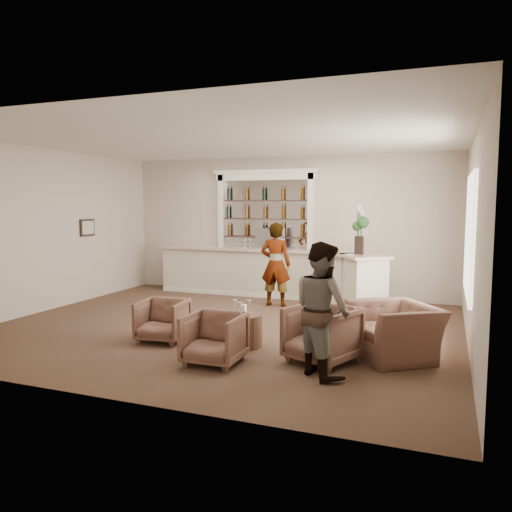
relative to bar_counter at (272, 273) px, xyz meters
The scene contains 19 objects.
ground 3.05m from the bar_counter, 86.88° to the right, with size 8.00×8.00×0.00m, color brown.
room_shell 2.91m from the bar_counter, 81.89° to the right, with size 8.04×7.02×3.32m.
bar_counter is the anchor object (origin of this frame).
back_bar_alcove 1.55m from the bar_counter, 129.15° to the left, with size 2.64×0.25×3.00m.
cocktail_table 4.13m from the bar_counter, 77.43° to the right, with size 0.66×0.66×0.50m, color #4C2C21.
sommelier 1.08m from the bar_counter, 66.51° to the right, with size 0.65×0.43×1.80m, color gray.
guest 5.40m from the bar_counter, 64.03° to the right, with size 0.83×0.65×1.72m, color gray.
armchair_left 4.22m from the bar_counter, 95.29° to the right, with size 0.71×0.73×0.67m, color brown.
armchair_center 5.01m from the bar_counter, 79.88° to the right, with size 0.75×0.77×0.70m, color brown.
armchair_right 4.90m from the bar_counter, 62.69° to the right, with size 0.84×0.87×0.79m, color brown.
armchair_far 4.92m from the bar_counter, 50.11° to the right, with size 1.18×1.03×0.77m, color brown.
espresso_machine 0.81m from the bar_counter, 141.92° to the left, with size 0.54×0.45×0.47m, color #B2B2B7.
flower_vase 2.44m from the bar_counter, 13.75° to the right, with size 0.26×0.26×1.00m.
wine_glass_bar_left 0.96m from the bar_counter, behind, with size 0.07×0.07×0.21m, color white, non-canonical shape.
wine_glass_bar_right 0.89m from the bar_counter, behind, with size 0.07×0.07×0.21m, color white, non-canonical shape.
wine_glass_tbl_a 4.06m from the bar_counter, 78.99° to the right, with size 0.07×0.07×0.21m, color white, non-canonical shape.
wine_glass_tbl_b 4.06m from the bar_counter, 75.81° to the right, with size 0.07×0.07×0.21m, color white, non-canonical shape.
wine_glass_tbl_c 4.25m from the bar_counter, 77.29° to the right, with size 0.07×0.07×0.21m, color white, non-canonical shape.
napkin_holder 3.97m from the bar_counter, 77.27° to the right, with size 0.08×0.08×0.12m, color white.
Camera 1 is at (3.65, -7.95, 2.19)m, focal length 35.00 mm.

